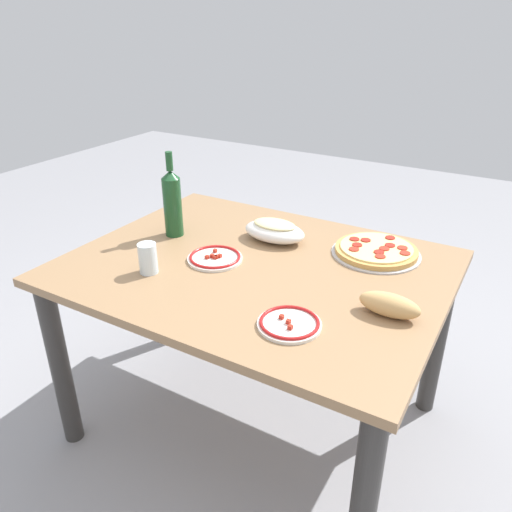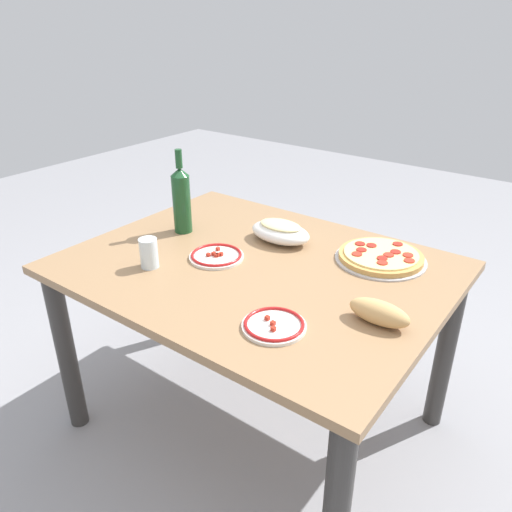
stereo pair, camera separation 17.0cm
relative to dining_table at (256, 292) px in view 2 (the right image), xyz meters
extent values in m
plane|color=gray|center=(0.00, 0.00, -0.61)|extent=(8.00, 8.00, 0.00)
cube|color=#93704C|center=(0.00, 0.00, 0.10)|extent=(1.26, 0.98, 0.03)
cylinder|color=#33302D|center=(-0.57, -0.43, -0.26)|extent=(0.07, 0.07, 0.69)
cylinder|color=#33302D|center=(0.57, -0.43, -0.26)|extent=(0.07, 0.07, 0.69)
cylinder|color=#33302D|center=(0.57, 0.43, -0.26)|extent=(0.07, 0.07, 0.69)
cylinder|color=#B7B7BC|center=(-0.33, -0.28, 0.11)|extent=(0.32, 0.32, 0.01)
cylinder|color=tan|center=(-0.33, -0.28, 0.13)|extent=(0.29, 0.29, 0.02)
cylinder|color=#EFD684|center=(-0.33, -0.28, 0.14)|extent=(0.26, 0.26, 0.01)
cylinder|color=#B22D1E|center=(-0.36, -0.28, 0.14)|extent=(0.04, 0.04, 0.00)
cylinder|color=#B22D1E|center=(-0.37, -0.21, 0.14)|extent=(0.04, 0.04, 0.00)
cylinder|color=maroon|center=(-0.28, -0.31, 0.14)|extent=(0.04, 0.04, 0.00)
cylinder|color=#B22D1E|center=(-0.27, -0.22, 0.14)|extent=(0.04, 0.04, 0.00)
cylinder|color=maroon|center=(-0.27, -0.26, 0.14)|extent=(0.04, 0.04, 0.00)
cylinder|color=maroon|center=(-0.37, -0.31, 0.14)|extent=(0.04, 0.04, 0.00)
cylinder|color=maroon|center=(-0.35, -0.24, 0.14)|extent=(0.04, 0.04, 0.00)
cylinder|color=maroon|center=(-0.24, -0.30, 0.14)|extent=(0.04, 0.04, 0.00)
cylinder|color=#B22D1E|center=(-0.43, -0.28, 0.14)|extent=(0.04, 0.04, 0.00)
cylinder|color=maroon|center=(-0.35, -0.38, 0.14)|extent=(0.04, 0.04, 0.00)
cylinder|color=#B22D1E|center=(-0.42, -0.31, 0.14)|extent=(0.04, 0.04, 0.00)
ellipsoid|color=white|center=(0.04, -0.21, 0.15)|extent=(0.24, 0.15, 0.07)
ellipsoid|color=#AD2819|center=(0.04, -0.21, 0.16)|extent=(0.20, 0.12, 0.03)
ellipsoid|color=beige|center=(0.04, -0.21, 0.18)|extent=(0.17, 0.11, 0.02)
cylinder|color=#194723|center=(0.40, -0.06, 0.22)|extent=(0.07, 0.07, 0.23)
cone|color=#194723|center=(0.40, -0.06, 0.35)|extent=(0.07, 0.07, 0.03)
cylinder|color=#194723|center=(0.40, -0.06, 0.40)|extent=(0.03, 0.03, 0.07)
cylinder|color=silver|center=(0.28, 0.23, 0.16)|extent=(0.06, 0.06, 0.10)
cylinder|color=white|center=(-0.27, 0.28, 0.12)|extent=(0.18, 0.18, 0.01)
torus|color=red|center=(-0.27, 0.28, 0.12)|extent=(0.17, 0.17, 0.01)
cube|color=#AD2819|center=(-0.27, 0.28, 0.13)|extent=(0.01, 0.01, 0.01)
cube|color=#AD2819|center=(-0.24, 0.27, 0.13)|extent=(0.01, 0.01, 0.01)
cube|color=#AD2819|center=(-0.28, 0.30, 0.13)|extent=(0.01, 0.01, 0.01)
cylinder|color=white|center=(0.14, 0.05, 0.12)|extent=(0.19, 0.19, 0.01)
torus|color=red|center=(0.14, 0.05, 0.12)|extent=(0.18, 0.18, 0.01)
cube|color=#AD2819|center=(0.12, 0.04, 0.13)|extent=(0.01, 0.01, 0.01)
cube|color=#AD2819|center=(0.15, 0.05, 0.13)|extent=(0.01, 0.01, 0.01)
cube|color=#AD2819|center=(0.16, 0.01, 0.13)|extent=(0.01, 0.01, 0.01)
cube|color=#AD2819|center=(0.13, 0.06, 0.13)|extent=(0.01, 0.01, 0.01)
cube|color=#AD2819|center=(0.16, 0.07, 0.13)|extent=(0.01, 0.01, 0.01)
cube|color=#AD2819|center=(0.13, 0.05, 0.13)|extent=(0.01, 0.01, 0.01)
ellipsoid|color=tan|center=(-0.49, 0.09, 0.14)|extent=(0.18, 0.07, 0.07)
camera|label=1|loc=(-0.77, 1.32, 0.89)|focal=34.96mm
camera|label=2|loc=(-0.91, 1.22, 0.89)|focal=34.96mm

